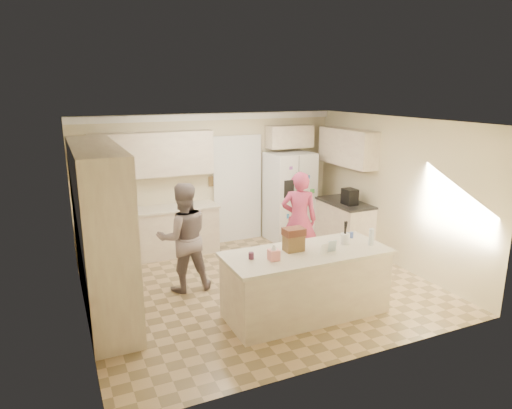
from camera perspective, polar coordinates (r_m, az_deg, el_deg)
name	(u,v)px	position (r m, az deg, el deg)	size (l,w,h in m)	color
floor	(259,286)	(7.40, 0.41, -10.19)	(5.20, 4.60, 0.02)	tan
ceiling	(260,120)	(6.75, 0.46, 10.48)	(5.20, 4.60, 0.02)	white
wall_back	(211,180)	(9.06, -5.69, 3.07)	(5.20, 0.02, 2.60)	beige
wall_front	(349,257)	(5.05, 11.52, -6.44)	(5.20, 0.02, 2.60)	beige
wall_left	(77,228)	(6.37, -21.45, -2.79)	(0.02, 4.60, 2.60)	beige
wall_right	(394,192)	(8.36, 16.91, 1.55)	(0.02, 4.60, 2.60)	beige
crown_back	(210,117)	(8.85, -5.79, 10.84)	(5.20, 0.08, 0.12)	white
pantry_bank	(101,230)	(6.61, -18.78, -3.06)	(0.60, 2.60, 2.35)	beige
back_base_cab	(158,233)	(8.69, -12.10, -3.54)	(2.20, 0.60, 0.88)	beige
back_countertop	(157,210)	(8.55, -12.24, -0.63)	(2.24, 0.63, 0.04)	beige
back_upper_cab	(153,154)	(8.49, -12.80, 6.12)	(2.20, 0.35, 0.80)	beige
doorway_opening	(237,190)	(9.27, -2.37, 1.80)	(0.90, 0.06, 2.10)	black
doorway_casing	(238,190)	(9.23, -2.29, 1.76)	(1.02, 0.03, 2.22)	white
wall_frame_upper	(212,168)	(8.98, -5.53, 4.59)	(0.15, 0.02, 0.20)	brown
wall_frame_lower	(212,181)	(9.03, -5.49, 2.91)	(0.15, 0.02, 0.20)	brown
refrigerator	(290,196)	(9.41, 4.22, 1.03)	(0.90, 0.70, 1.80)	white
fridge_seam	(298,200)	(9.10, 5.28, 0.55)	(0.01, 0.02, 1.78)	gray
fridge_dispenser	(289,189)	(8.93, 4.12, 1.96)	(0.22, 0.03, 0.35)	black
fridge_handle_l	(296,193)	(9.03, 5.07, 1.43)	(0.02, 0.02, 0.85)	silver
fridge_handle_r	(301,193)	(9.08, 5.62, 1.48)	(0.02, 0.02, 0.85)	silver
over_fridge_cab	(289,137)	(9.42, 4.20, 8.46)	(0.95, 0.35, 0.45)	beige
right_base_cab	(344,225)	(9.15, 10.96, -2.57)	(0.60, 1.20, 0.88)	beige
right_countertop	(345,203)	(9.02, 11.05, 0.22)	(0.63, 1.24, 0.04)	#2D2B28
right_upper_cab	(347,147)	(9.07, 11.34, 7.03)	(0.35, 1.50, 0.70)	beige
coffee_maker	(350,197)	(8.80, 11.63, 0.97)	(0.22, 0.28, 0.30)	black
island_base	(306,284)	(6.42, 6.24, -9.91)	(2.20, 0.90, 0.88)	beige
island_top	(307,253)	(6.24, 6.36, -6.06)	(2.28, 0.96, 0.05)	beige
utensil_crock	(345,239)	(6.59, 11.05, -4.21)	(0.13, 0.13, 0.15)	white
tissue_box	(274,255)	(5.88, 2.23, -6.31)	(0.13, 0.13, 0.14)	pink
tissue_plume	(274,247)	(5.84, 2.24, -5.30)	(0.08, 0.08, 0.08)	white
dollhouse_body	(294,243)	(6.21, 4.73, -4.81)	(0.26, 0.18, 0.22)	brown
dollhouse_roof	(294,232)	(6.16, 4.76, -3.41)	(0.28, 0.20, 0.10)	#592D1E
jam_jar	(251,256)	(5.91, -0.61, -6.42)	(0.07, 0.07, 0.09)	#59263F
greeting_card_a	(324,249)	(6.12, 8.55, -5.50)	(0.12, 0.01, 0.16)	white
greeting_card_b	(332,246)	(6.24, 9.47, -5.15)	(0.12, 0.01, 0.16)	silver
water_bottle	(371,237)	(6.60, 14.21, -3.95)	(0.07, 0.07, 0.24)	silver
shaker_salt	(348,236)	(6.82, 11.39, -3.84)	(0.05, 0.05, 0.09)	#475EA4
shaker_pepper	(352,235)	(6.86, 11.87, -3.76)	(0.05, 0.05, 0.09)	#475EA4
teen_boy	(184,237)	(7.07, -9.04, -4.09)	(0.83, 0.64, 1.70)	gray
teen_girl	(299,220)	(7.96, 5.39, -1.89)	(0.62, 0.41, 1.69)	#C34353
fridge_magnets	(298,200)	(9.10, 5.30, 0.54)	(0.76, 0.02, 1.44)	tan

